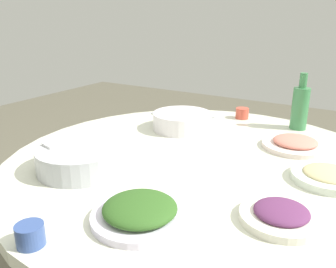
{
  "coord_description": "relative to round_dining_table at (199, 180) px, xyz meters",
  "views": [
    {
      "loc": [
        1.04,
        0.5,
        1.23
      ],
      "look_at": [
        0.0,
        -0.13,
        0.82
      ],
      "focal_mm": 37.98,
      "sensor_mm": 36.0,
      "label": 1
    }
  ],
  "objects": [
    {
      "name": "round_dining_table",
      "position": [
        0.0,
        0.0,
        0.0
      ],
      "size": [
        1.37,
        1.37,
        0.74
      ],
      "color": "#99999E",
      "rests_on": "ground"
    },
    {
      "name": "rice_bowl",
      "position": [
        0.27,
        -0.3,
        0.12
      ],
      "size": [
        0.28,
        0.28,
        0.09
      ],
      "color": "#B2B5BA",
      "rests_on": "round_dining_table"
    },
    {
      "name": "soup_bowl",
      "position": [
        -0.27,
        -0.23,
        0.11
      ],
      "size": [
        0.26,
        0.27,
        0.07
      ],
      "color": "white",
      "rests_on": "round_dining_table"
    },
    {
      "name": "dish_eggplant",
      "position": [
        0.24,
        0.34,
        0.09
      ],
      "size": [
        0.21,
        0.21,
        0.04
      ],
      "color": "silver",
      "rests_on": "round_dining_table"
    },
    {
      "name": "dish_shrimp",
      "position": [
        -0.3,
        0.26,
        0.09
      ],
      "size": [
        0.25,
        0.25,
        0.04
      ],
      "color": "silver",
      "rests_on": "round_dining_table"
    },
    {
      "name": "dish_greens",
      "position": [
        0.42,
        0.04,
        0.1
      ],
      "size": [
        0.25,
        0.25,
        0.06
      ],
      "color": "silver",
      "rests_on": "round_dining_table"
    },
    {
      "name": "dish_noodles",
      "position": [
        -0.06,
        0.41,
        0.09
      ],
      "size": [
        0.22,
        0.22,
        0.04
      ],
      "color": "silver",
      "rests_on": "round_dining_table"
    },
    {
      "name": "green_bottle",
      "position": [
        -0.55,
        0.21,
        0.18
      ],
      "size": [
        0.07,
        0.07,
        0.25
      ],
      "color": "#3B7E4A",
      "rests_on": "round_dining_table"
    },
    {
      "name": "tea_cup_near",
      "position": [
        0.62,
        -0.11,
        0.1
      ],
      "size": [
        0.06,
        0.06,
        0.05
      ],
      "primitive_type": "cylinder",
      "color": "#344D8C",
      "rests_on": "round_dining_table"
    },
    {
      "name": "tea_cup_far",
      "position": [
        -0.57,
        -0.06,
        0.1
      ],
      "size": [
        0.06,
        0.06,
        0.05
      ],
      "primitive_type": "cylinder",
      "color": "#C84A38",
      "rests_on": "round_dining_table"
    }
  ]
}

